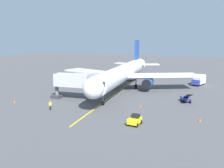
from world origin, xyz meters
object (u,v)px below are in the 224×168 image
at_px(baggage_cart_near_nose, 131,78).
at_px(safety_cone_nose_right, 76,96).
at_px(jet_bridge, 82,81).
at_px(tug_rear_apron, 135,120).
at_px(belt_loader_portside, 186,98).
at_px(safety_cone_nose_left, 200,120).
at_px(airplane, 123,74).
at_px(ground_crew_marshaller, 50,105).
at_px(safety_cone_wing_starboard, 141,106).
at_px(box_truck_starboard_side, 199,80).
at_px(safety_cone_wing_port, 14,101).

xyz_separation_m(baggage_cart_near_nose, safety_cone_nose_right, (3.96, 23.42, -0.38)).
distance_m(jet_bridge, tug_rear_apron, 17.66).
xyz_separation_m(belt_loader_portside, safety_cone_nose_left, (-3.51, 11.03, -0.44)).
distance_m(airplane, ground_crew_marshaller, 21.37).
xyz_separation_m(ground_crew_marshaller, safety_cone_nose_left, (-24.14, -4.01, -0.61)).
bearing_deg(safety_cone_wing_starboard, box_truck_starboard_side, -106.43).
bearing_deg(safety_cone_nose_left, safety_cone_wing_starboard, -21.02).
bearing_deg(safety_cone_nose_right, ground_crew_marshaller, 95.55).
bearing_deg(safety_cone_nose_right, jet_bridge, 144.78).
bearing_deg(safety_cone_wing_starboard, safety_cone_nose_left, 158.98).
xyz_separation_m(ground_crew_marshaller, tug_rear_apron, (-15.61, 1.16, -0.18)).
xyz_separation_m(box_truck_starboard_side, safety_cone_wing_port, (30.99, 32.68, -1.11)).
bearing_deg(box_truck_starboard_side, safety_cone_wing_port, 46.53).
height_order(airplane, jet_bridge, airplane).
height_order(airplane, baggage_cart_near_nose, airplane).
height_order(ground_crew_marshaller, safety_cone_wing_starboard, ground_crew_marshaller).
bearing_deg(airplane, safety_cone_wing_starboard, 123.49).
bearing_deg(ground_crew_marshaller, baggage_cart_near_nose, -95.03).
distance_m(jet_bridge, ground_crew_marshaller, 9.22).
bearing_deg(airplane, safety_cone_nose_right, 57.46).
relative_size(safety_cone_wing_port, safety_cone_wing_starboard, 1.00).
bearing_deg(ground_crew_marshaller, safety_cone_nose_left, -170.56).
relative_size(jet_bridge, safety_cone_nose_left, 20.92).
bearing_deg(baggage_cart_near_nose, airplane, 100.78).
bearing_deg(jet_bridge, safety_cone_wing_starboard, 177.08).
distance_m(belt_loader_portside, tug_rear_apron, 16.96).
bearing_deg(airplane, jet_bridge, 70.20).
height_order(airplane, ground_crew_marshaller, airplane).
distance_m(belt_loader_portside, safety_cone_wing_starboard, 9.88).
distance_m(jet_bridge, box_truck_starboard_side, 32.66).
bearing_deg(box_truck_starboard_side, safety_cone_nose_right, 46.95).
bearing_deg(belt_loader_portside, ground_crew_marshaller, 36.10).
distance_m(ground_crew_marshaller, safety_cone_nose_right, 10.32).
bearing_deg(safety_cone_wing_starboard, ground_crew_marshaller, 30.41).
bearing_deg(safety_cone_wing_port, tug_rear_apron, 173.83).
height_order(belt_loader_portside, box_truck_starboard_side, box_truck_starboard_side).
distance_m(ground_crew_marshaller, safety_cone_wing_starboard, 15.88).
distance_m(belt_loader_portside, safety_cone_wing_port, 33.08).
xyz_separation_m(airplane, safety_cone_wing_starboard, (-8.20, 12.39, -3.73)).
relative_size(belt_loader_portside, safety_cone_nose_right, 8.53).
relative_size(jet_bridge, safety_cone_nose_right, 20.92).
relative_size(airplane, safety_cone_nose_left, 73.37).
distance_m(belt_loader_portside, safety_cone_nose_left, 11.58).
bearing_deg(baggage_cart_near_nose, tug_rear_apron, 109.95).
bearing_deg(safety_cone_nose_left, safety_cone_nose_right, -13.95).
relative_size(airplane, ground_crew_marshaller, 23.60).
height_order(belt_loader_portside, safety_cone_wing_starboard, belt_loader_portside).
bearing_deg(belt_loader_portside, safety_cone_nose_left, 107.64).
distance_m(airplane, safety_cone_wing_starboard, 15.31).
height_order(tug_rear_apron, safety_cone_nose_left, tug_rear_apron).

